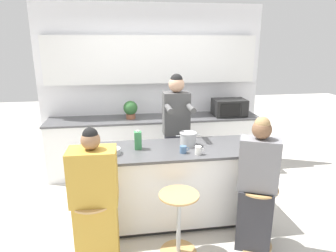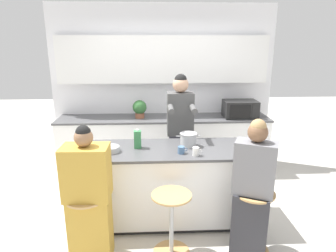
% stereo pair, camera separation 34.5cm
% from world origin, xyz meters
% --- Properties ---
extents(ground_plane, '(16.00, 16.00, 0.00)m').
position_xyz_m(ground_plane, '(0.00, 0.00, 0.00)').
color(ground_plane, beige).
extents(wall_back, '(3.68, 0.22, 2.70)m').
position_xyz_m(wall_back, '(0.00, 1.76, 1.54)').
color(wall_back, white).
rests_on(wall_back, ground_plane).
extents(back_counter, '(3.42, 0.61, 0.92)m').
position_xyz_m(back_counter, '(0.00, 1.47, 0.46)').
color(back_counter, white).
rests_on(back_counter, ground_plane).
extents(kitchen_island, '(2.07, 0.73, 0.92)m').
position_xyz_m(kitchen_island, '(0.00, 0.00, 0.46)').
color(kitchen_island, black).
rests_on(kitchen_island, ground_plane).
extents(bar_stool_leftmost, '(0.40, 0.40, 0.67)m').
position_xyz_m(bar_stool_leftmost, '(-0.83, -0.63, 0.39)').
color(bar_stool_leftmost, tan).
rests_on(bar_stool_leftmost, ground_plane).
extents(bar_stool_center, '(0.40, 0.40, 0.67)m').
position_xyz_m(bar_stool_center, '(0.00, -0.62, 0.39)').
color(bar_stool_center, tan).
rests_on(bar_stool_center, ground_plane).
extents(bar_stool_rightmost, '(0.40, 0.40, 0.67)m').
position_xyz_m(bar_stool_rightmost, '(0.83, -0.62, 0.39)').
color(bar_stool_rightmost, tan).
rests_on(bar_stool_rightmost, ground_plane).
extents(person_cooking, '(0.35, 0.53, 1.71)m').
position_xyz_m(person_cooking, '(0.19, 0.56, 0.87)').
color(person_cooking, '#383842').
rests_on(person_cooking, ground_plane).
extents(person_wrapped_blanket, '(0.44, 0.30, 1.39)m').
position_xyz_m(person_wrapped_blanket, '(-0.80, -0.64, 0.65)').
color(person_wrapped_blanket, gold).
rests_on(person_wrapped_blanket, ground_plane).
extents(person_seated_near, '(0.44, 0.39, 1.43)m').
position_xyz_m(person_seated_near, '(0.80, -0.64, 0.65)').
color(person_seated_near, '#333338').
rests_on(person_seated_near, ground_plane).
extents(cooking_pot, '(0.29, 0.20, 0.16)m').
position_xyz_m(cooking_pot, '(0.24, 0.07, 1.00)').
color(cooking_pot, '#B7BABC').
rests_on(cooking_pot, kitchen_island).
extents(fruit_bowl, '(0.20, 0.20, 0.06)m').
position_xyz_m(fruit_bowl, '(-0.65, -0.07, 0.95)').
color(fruit_bowl, '#B7BABC').
rests_on(fruit_bowl, kitchen_island).
extents(coffee_cup_near, '(0.11, 0.08, 0.08)m').
position_xyz_m(coffee_cup_near, '(0.13, -0.16, 0.96)').
color(coffee_cup_near, '#4C7099').
rests_on(coffee_cup_near, kitchen_island).
extents(coffee_cup_far, '(0.10, 0.07, 0.09)m').
position_xyz_m(coffee_cup_far, '(0.29, -0.23, 0.97)').
color(coffee_cup_far, white).
rests_on(coffee_cup_far, kitchen_island).
extents(banana_bunch, '(0.15, 0.11, 0.05)m').
position_xyz_m(banana_bunch, '(-0.76, 0.14, 0.94)').
color(banana_bunch, yellow).
rests_on(banana_bunch, kitchen_island).
extents(juice_carton, '(0.08, 0.08, 0.22)m').
position_xyz_m(juice_carton, '(-0.35, 0.04, 1.02)').
color(juice_carton, '#38844C').
rests_on(juice_carton, kitchen_island).
extents(microwave, '(0.53, 0.37, 0.27)m').
position_xyz_m(microwave, '(1.24, 1.43, 1.05)').
color(microwave, black).
rests_on(microwave, back_counter).
extents(potted_plant, '(0.22, 0.22, 0.29)m').
position_xyz_m(potted_plant, '(-0.39, 1.47, 1.07)').
color(potted_plant, '#93563D').
rests_on(potted_plant, back_counter).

